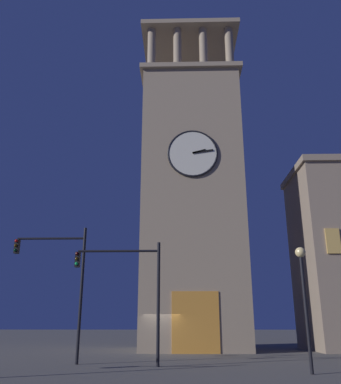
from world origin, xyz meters
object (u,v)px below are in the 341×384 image
at_px(clocktower, 192,201).
at_px(traffic_signal_near, 131,281).
at_px(traffic_signal_mid, 62,273).
at_px(street_lamp, 303,283).

bearing_deg(clocktower, traffic_signal_near, 73.95).
xyz_separation_m(traffic_signal_mid, street_lamp, (-11.38, 3.78, -0.91)).
height_order(traffic_signal_near, traffic_signal_mid, traffic_signal_mid).
bearing_deg(street_lamp, clocktower, -74.13).
distance_m(clocktower, traffic_signal_near, 14.62).
bearing_deg(traffic_signal_mid, street_lamp, 161.62).
relative_size(clocktower, street_lamp, 5.79).
height_order(clocktower, traffic_signal_near, clocktower).
height_order(clocktower, street_lamp, clocktower).
bearing_deg(clocktower, street_lamp, 105.87).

